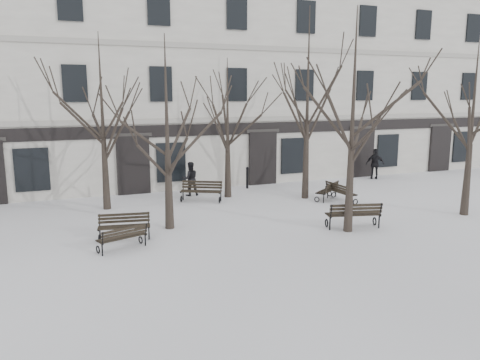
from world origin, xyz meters
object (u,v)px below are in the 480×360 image
tree_1 (166,110)px  bench_3 (201,190)px  tree_3 (473,108)px  bench_0 (124,226)px  bench_2 (354,214)px  bench_4 (328,190)px  bench_5 (340,191)px  tree_2 (354,95)px  bench_1 (123,237)px

tree_1 → bench_3: bearing=58.1°
tree_3 → bench_0: (-13.56, 1.77, -3.90)m
bench_2 → bench_4: 4.79m
bench_2 → bench_5: 4.39m
bench_2 → bench_3: (-4.00, 6.29, -0.03)m
tree_1 → tree_2: bearing=-24.6°
tree_1 → bench_0: size_ratio=3.86×
bench_1 → tree_3: bearing=157.9°
tree_3 → tree_2: bearing=-177.6°
tree_3 → bench_1: size_ratio=4.21×
bench_0 → bench_3: (4.12, 4.52, 0.04)m
bench_2 → bench_3: bench_2 is taller
tree_1 → bench_4: (8.06, 2.00, -3.92)m
tree_3 → bench_2: bearing=179.9°
bench_0 → bench_2: bearing=-2.6°
tree_1 → bench_5: bearing=9.7°
tree_3 → bench_4: bearing=130.0°
bench_2 → tree_3: bearing=-165.7°
bench_0 → bench_1: 1.19m
bench_1 → bench_3: (4.33, 5.69, 0.08)m
tree_3 → tree_1: bearing=168.1°
bench_0 → bench_3: 6.12m
bench_1 → bench_4: bench_4 is taller
tree_3 → bench_1: tree_3 is taller
bench_5 → tree_1: bearing=96.5°
tree_2 → tree_3: bearing=2.4°
tree_2 → bench_5: tree_2 is taller
tree_1 → tree_3: bearing=-11.9°
bench_0 → bench_2: bench_2 is taller
tree_2 → tree_3: tree_2 is taller
tree_2 → bench_0: (-7.71, 2.02, -4.43)m
tree_1 → bench_0: bearing=-157.8°
tree_2 → bench_3: size_ratio=4.00×
bench_4 → bench_5: 0.64m
bench_0 → bench_4: bench_0 is taller
bench_2 → bench_5: (1.99, 3.91, -0.07)m
bench_5 → tree_2: bearing=146.9°
bench_2 → bench_5: bearing=-102.6°
bench_2 → bench_4: size_ratio=1.27×
bench_1 → bench_2: bench_2 is taller
bench_3 → tree_1: bearing=-94.2°
bench_4 → bench_0: bearing=-21.1°
bench_3 → bench_4: bearing=10.1°
tree_1 → bench_4: size_ratio=4.26×
tree_3 → bench_4: 7.04m
tree_3 → bench_1: (-13.77, 0.61, -3.94)m
bench_3 → bench_5: 6.44m
bench_0 → bench_5: size_ratio=1.02×
tree_3 → bench_4: tree_3 is taller
tree_1 → bench_2: (6.38, -2.48, -3.83)m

